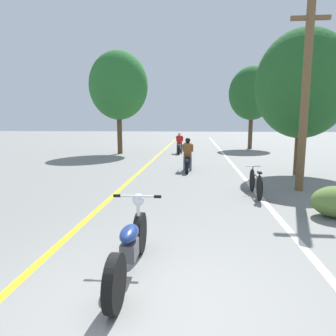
% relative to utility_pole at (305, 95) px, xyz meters
% --- Properties ---
extents(ground_plane, '(120.00, 120.00, 0.00)m').
position_rel_utility_pole_xyz_m(ground_plane, '(-3.87, -6.39, -2.91)').
color(ground_plane, slate).
extents(lane_stripe_center, '(0.14, 48.00, 0.01)m').
position_rel_utility_pole_xyz_m(lane_stripe_center, '(-5.57, 6.40, -2.90)').
color(lane_stripe_center, yellow).
rests_on(lane_stripe_center, ground).
extents(lane_stripe_edge, '(0.14, 48.00, 0.01)m').
position_rel_utility_pole_xyz_m(lane_stripe_edge, '(-1.36, 6.40, -2.90)').
color(lane_stripe_edge, white).
rests_on(lane_stripe_edge, ground).
extents(utility_pole, '(1.10, 0.24, 5.64)m').
position_rel_utility_pole_xyz_m(utility_pole, '(0.00, 0.00, 0.00)').
color(utility_pole, brown).
rests_on(utility_pole, ground).
extents(roadside_tree_right_near, '(3.65, 3.28, 5.65)m').
position_rel_utility_pole_xyz_m(roadside_tree_right_near, '(0.92, 3.01, 0.64)').
color(roadside_tree_right_near, '#513A23').
rests_on(roadside_tree_right_near, ground).
extents(roadside_tree_right_far, '(3.52, 3.17, 6.28)m').
position_rel_utility_pole_xyz_m(roadside_tree_right_far, '(1.06, 14.65, 1.33)').
color(roadside_tree_right_far, '#513A23').
rests_on(roadside_tree_right_far, ground).
extents(roadside_tree_left, '(3.78, 3.40, 6.57)m').
position_rel_utility_pole_xyz_m(roadside_tree_left, '(-8.20, 10.02, 1.48)').
color(roadside_tree_left, '#513A23').
rests_on(roadside_tree_left, ground).
extents(motorcycle_foreground, '(0.74, 2.21, 1.02)m').
position_rel_utility_pole_xyz_m(motorcycle_foreground, '(-4.10, -5.56, -2.49)').
color(motorcycle_foreground, black).
rests_on(motorcycle_foreground, ground).
extents(motorcycle_rider_lead, '(0.50, 2.11, 1.43)m').
position_rel_utility_pole_xyz_m(motorcycle_rider_lead, '(-3.55, 3.51, -2.37)').
color(motorcycle_rider_lead, black).
rests_on(motorcycle_rider_lead, ground).
extents(motorcycle_rider_far, '(0.50, 2.10, 1.41)m').
position_rel_utility_pole_xyz_m(motorcycle_rider_far, '(-4.28, 10.57, -2.38)').
color(motorcycle_rider_far, black).
rests_on(motorcycle_rider_far, ground).
extents(bicycle_parked, '(0.44, 1.77, 0.80)m').
position_rel_utility_pole_xyz_m(bicycle_parked, '(-1.48, -0.80, -2.54)').
color(bicycle_parked, black).
rests_on(bicycle_parked, ground).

